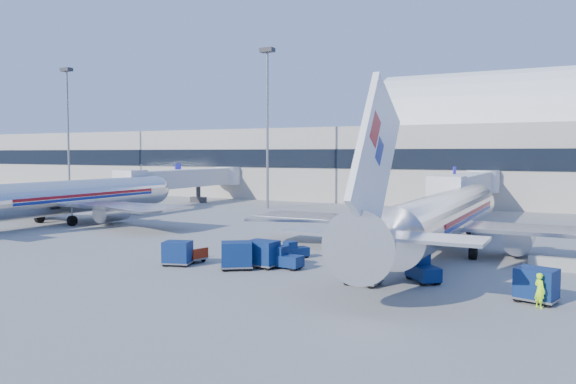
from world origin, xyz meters
The scene contains 19 objects.
ground centered at (0.00, 0.00, 0.00)m, with size 260.00×260.00×0.00m, color gray.
terminal centered at (-13.60, 55.96, 7.52)m, with size 170.00×28.15×21.00m.
airliner_main centered at (10.00, 4.51, 2.93)m, with size 32.00×37.26×12.07m.
airliner_mid centered at (-32.00, 4.51, 2.93)m, with size 32.00×37.26×12.07m.
jetbridge_near centered at (7.60, 30.81, 3.93)m, with size 4.40×27.50×6.25m.
jetbridge_mid centered at (-34.40, 30.81, 3.93)m, with size 4.40×27.50×6.25m.
mast_far_west centered at (-60.00, 30.00, 14.79)m, with size 2.00×1.20×22.60m.
mast_west centered at (-20.00, 30.00, 14.79)m, with size 2.00×1.20×22.60m.
barrier_near centered at (18.00, 2.00, 0.45)m, with size 3.00×0.55×0.90m, color #9E9E96.
tug_lead centered at (1.66, -5.76, 0.69)m, with size 2.41×1.35×1.51m.
tug_right centered at (11.04, -5.30, 0.75)m, with size 2.62×2.74×1.65m.
tug_left centered at (0.58, -2.19, 0.60)m, with size 1.91×2.24×1.31m.
cart_train_a centered at (0.20, -6.23, 1.00)m, with size 2.21×1.73×1.87m.
cart_train_b centered at (-1.04, -7.63, 1.01)m, with size 2.69×2.56×1.89m.
cart_train_c centered at (-5.46, -8.40, 0.92)m, with size 2.30×2.00×1.72m.
cart_solo_near centered at (8.10, -7.88, 0.98)m, with size 2.18×1.73×1.83m.
cart_solo_far centered at (17.60, -7.39, 0.98)m, with size 2.42×2.07×1.83m.
cart_open_red centered at (-5.35, -6.83, 0.39)m, with size 2.30×1.86×0.54m.
ramp_worker centered at (17.82, -8.45, 0.91)m, with size 0.66×0.43×1.81m, color #ADFC1A.
Camera 1 is at (19.45, -39.39, 7.92)m, focal length 35.00 mm.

